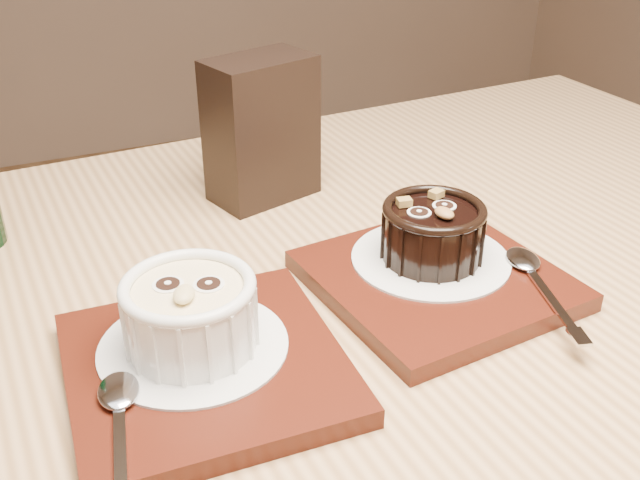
# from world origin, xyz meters

# --- Properties ---
(table) EXTENTS (1.24, 0.86, 0.75)m
(table) POSITION_xyz_m (-0.07, 0.21, 0.66)
(table) COLOR #9E7245
(table) RESTS_ON ground
(tray_left) EXTENTS (0.19, 0.19, 0.01)m
(tray_left) POSITION_xyz_m (-0.17, 0.19, 0.76)
(tray_left) COLOR #44150B
(tray_left) RESTS_ON table
(doily_left) EXTENTS (0.13, 0.13, 0.00)m
(doily_left) POSITION_xyz_m (-0.17, 0.20, 0.77)
(doily_left) COLOR silver
(doily_left) RESTS_ON tray_left
(ramekin_white) EXTENTS (0.09, 0.09, 0.05)m
(ramekin_white) POSITION_xyz_m (-0.17, 0.20, 0.79)
(ramekin_white) COLOR white
(ramekin_white) RESTS_ON doily_left
(spoon_left) EXTENTS (0.05, 0.14, 0.01)m
(spoon_left) POSITION_xyz_m (-0.24, 0.14, 0.77)
(spoon_left) COLOR silver
(spoon_left) RESTS_ON tray_left
(tray_right) EXTENTS (0.20, 0.20, 0.01)m
(tray_right) POSITION_xyz_m (0.03, 0.22, 0.76)
(tray_right) COLOR #44150B
(tray_right) RESTS_ON table
(doily_right) EXTENTS (0.13, 0.13, 0.00)m
(doily_right) POSITION_xyz_m (0.03, 0.24, 0.77)
(doily_right) COLOR silver
(doily_right) RESTS_ON tray_right
(ramekin_dark) EXTENTS (0.08, 0.08, 0.05)m
(ramekin_dark) POSITION_xyz_m (0.03, 0.24, 0.79)
(ramekin_dark) COLOR black
(ramekin_dark) RESTS_ON doily_right
(spoon_right) EXTENTS (0.06, 0.14, 0.01)m
(spoon_right) POSITION_xyz_m (0.09, 0.17, 0.77)
(spoon_right) COLOR silver
(spoon_right) RESTS_ON tray_right
(condiment_stand) EXTENTS (0.11, 0.09, 0.14)m
(condiment_stand) POSITION_xyz_m (-0.04, 0.43, 0.82)
(condiment_stand) COLOR black
(condiment_stand) RESTS_ON table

